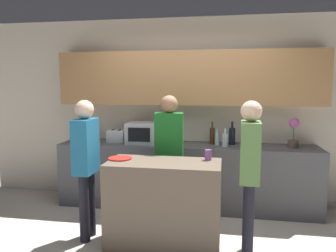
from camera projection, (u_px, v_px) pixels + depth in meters
name	position (u px, v px, depth m)	size (l,w,h in m)	color
back_wall	(189.00, 98.00, 4.78)	(6.40, 0.40, 2.70)	beige
back_counter	(186.00, 176.00, 4.65)	(3.60, 0.62, 0.90)	#4C4C51
kitchen_island	(164.00, 204.00, 3.51)	(1.20, 0.58, 0.92)	brown
microwave	(146.00, 133.00, 4.68)	(0.52, 0.39, 0.30)	#B7BABC
toaster	(116.00, 136.00, 4.76)	(0.26, 0.16, 0.18)	silver
potted_plant	(294.00, 133.00, 4.33)	(0.14, 0.14, 0.40)	brown
bottle_0	(212.00, 135.00, 4.63)	(0.07, 0.07, 0.32)	#472814
bottle_1	(217.00, 139.00, 4.56)	(0.06, 0.06, 0.23)	silver
bottle_2	(225.00, 140.00, 4.40)	(0.08, 0.08, 0.25)	silver
bottle_3	(232.00, 136.00, 4.58)	(0.09, 0.09, 0.32)	black
plate_on_island	(120.00, 158.00, 3.58)	(0.26, 0.26, 0.01)	red
cup_0	(208.00, 155.00, 3.52)	(0.08, 0.08, 0.11)	#8D52A6
person_left	(250.00, 165.00, 3.26)	(0.21, 0.35, 1.58)	black
person_center	(86.00, 158.00, 3.61)	(0.21, 0.34, 1.57)	black
person_right	(169.00, 149.00, 3.99)	(0.35, 0.21, 1.61)	black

